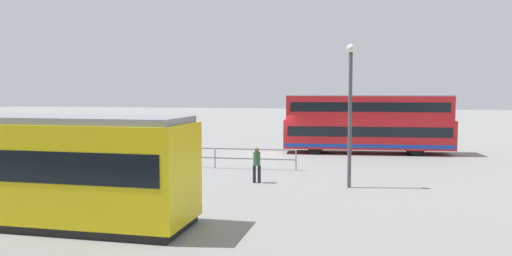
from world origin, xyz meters
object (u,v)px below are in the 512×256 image
at_px(pedestrian_near_railing, 168,151).
at_px(street_lamp, 350,103).
at_px(pedestrian_crossing, 257,162).
at_px(info_sign, 153,137).
at_px(double_decker_bus, 367,123).

height_order(pedestrian_near_railing, street_lamp, street_lamp).
bearing_deg(street_lamp, pedestrian_crossing, -3.61).
distance_m(pedestrian_near_railing, street_lamp, 10.39).
bearing_deg(pedestrian_crossing, info_sign, -26.78).
bearing_deg(double_decker_bus, pedestrian_crossing, 66.69).
xyz_separation_m(info_sign, street_lamp, (-10.34, 3.43, 1.92)).
height_order(double_decker_bus, info_sign, double_decker_bus).
xyz_separation_m(pedestrian_near_railing, pedestrian_crossing, (-5.43, 3.03, 0.00)).
bearing_deg(info_sign, pedestrian_crossing, 153.22).
xyz_separation_m(double_decker_bus, pedestrian_crossing, (4.98, 11.56, -1.07)).
bearing_deg(pedestrian_near_railing, pedestrian_crossing, 150.87).
height_order(pedestrian_crossing, info_sign, info_sign).
relative_size(pedestrian_near_railing, street_lamp, 0.26).
distance_m(pedestrian_near_railing, pedestrian_crossing, 6.22).
bearing_deg(info_sign, pedestrian_near_railing, 170.48).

